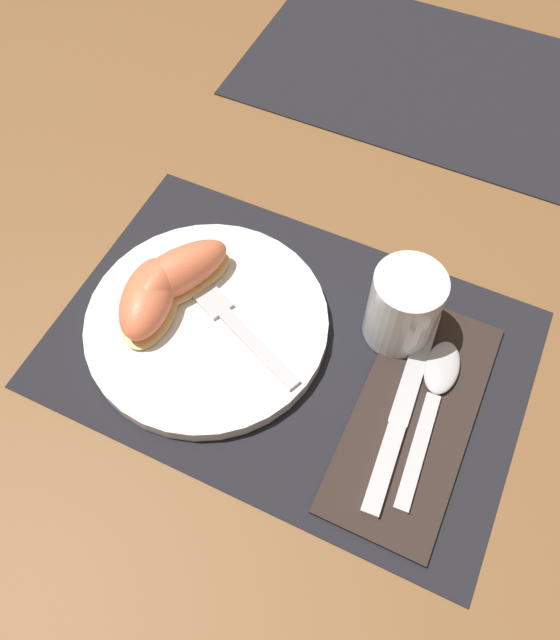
# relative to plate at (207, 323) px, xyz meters

# --- Properties ---
(ground_plane) EXTENTS (3.00, 3.00, 0.00)m
(ground_plane) POSITION_rel_plate_xyz_m (0.09, 0.01, -0.01)
(ground_plane) COLOR brown
(placemat) EXTENTS (0.47, 0.32, 0.00)m
(placemat) POSITION_rel_plate_xyz_m (0.09, 0.01, -0.01)
(placemat) COLOR black
(placemat) RESTS_ON ground_plane
(placemat_far) EXTENTS (0.47, 0.32, 0.00)m
(placemat_far) POSITION_rel_plate_xyz_m (0.07, 0.48, -0.01)
(placemat_far) COLOR black
(placemat_far) RESTS_ON ground_plane
(plate) EXTENTS (0.25, 0.25, 0.02)m
(plate) POSITION_rel_plate_xyz_m (0.00, 0.00, 0.00)
(plate) COLOR white
(plate) RESTS_ON placemat
(juice_glass) EXTENTS (0.07, 0.07, 0.09)m
(juice_glass) POSITION_rel_plate_xyz_m (0.18, 0.08, 0.03)
(juice_glass) COLOR silver
(juice_glass) RESTS_ON placemat
(napkin) EXTENTS (0.11, 0.25, 0.00)m
(napkin) POSITION_rel_plate_xyz_m (0.23, -0.00, -0.01)
(napkin) COLOR #2D231E
(napkin) RESTS_ON placemat
(knife) EXTENTS (0.03, 0.22, 0.01)m
(knife) POSITION_rel_plate_xyz_m (0.21, -0.00, -0.00)
(knife) COLOR #BCBCC1
(knife) RESTS_ON napkin
(spoon) EXTENTS (0.04, 0.18, 0.01)m
(spoon) POSITION_rel_plate_xyz_m (0.24, 0.03, -0.00)
(spoon) COLOR #BCBCC1
(spoon) RESTS_ON napkin
(fork) EXTENTS (0.17, 0.09, 0.00)m
(fork) POSITION_rel_plate_xyz_m (0.02, 0.01, 0.01)
(fork) COLOR #BCBCC1
(fork) RESTS_ON plate
(citrus_wedge_0) EXTENTS (0.10, 0.13, 0.05)m
(citrus_wedge_0) POSITION_rel_plate_xyz_m (-0.05, 0.02, 0.03)
(citrus_wedge_0) COLOR #F4DB84
(citrus_wedge_0) RESTS_ON plate
(citrus_wedge_1) EXTENTS (0.04, 0.10, 0.05)m
(citrus_wedge_1) POSITION_rel_plate_xyz_m (-0.05, 0.01, 0.03)
(citrus_wedge_1) COLOR #F4DB84
(citrus_wedge_1) RESTS_ON plate
(citrus_wedge_2) EXTENTS (0.08, 0.11, 0.04)m
(citrus_wedge_2) POSITION_rel_plate_xyz_m (-0.06, -0.01, 0.03)
(citrus_wedge_2) COLOR #F4DB84
(citrus_wedge_2) RESTS_ON plate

